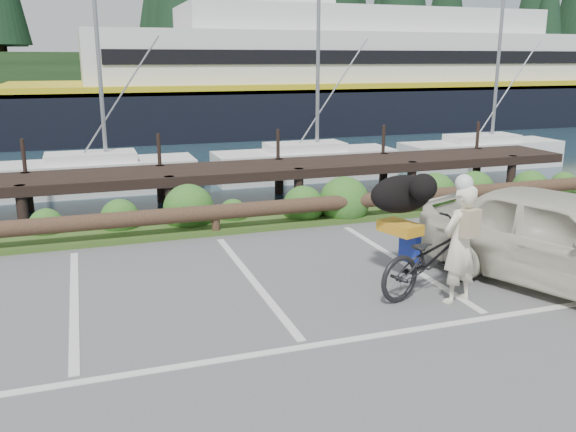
% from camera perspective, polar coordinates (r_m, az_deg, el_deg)
% --- Properties ---
extents(ground, '(72.00, 72.00, 0.00)m').
position_cam_1_polar(ground, '(7.70, 0.65, -10.89)').
color(ground, '#565558').
extents(harbor_backdrop, '(170.00, 160.00, 30.00)m').
position_cam_1_polar(harbor_backdrop, '(85.08, -17.28, 11.63)').
color(harbor_backdrop, '#182D3A').
rests_on(harbor_backdrop, ground).
extents(vegetation_strip, '(34.00, 1.60, 0.10)m').
position_cam_1_polar(vegetation_strip, '(12.52, -7.43, -0.69)').
color(vegetation_strip, '#3D5B21').
rests_on(vegetation_strip, ground).
extents(log_rail, '(32.00, 0.30, 0.60)m').
position_cam_1_polar(log_rail, '(11.87, -6.75, -1.77)').
color(log_rail, '#443021').
rests_on(log_rail, ground).
extents(bicycle, '(2.13, 1.27, 1.06)m').
position_cam_1_polar(bicycle, '(9.05, 13.31, -3.76)').
color(bicycle, black).
rests_on(bicycle, ground).
extents(cyclist, '(0.70, 0.56, 1.67)m').
position_cam_1_polar(cyclist, '(8.68, 15.76, -2.57)').
color(cyclist, white).
rests_on(cyclist, ground).
extents(dog, '(0.76, 1.10, 0.58)m').
position_cam_1_polar(dog, '(9.25, 10.58, 2.03)').
color(dog, black).
rests_on(dog, bicycle).
extents(parked_car, '(3.33, 4.69, 1.48)m').
position_cam_1_polar(parked_car, '(9.78, 24.48, -2.03)').
color(parked_car, beige).
rests_on(parked_car, ground).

